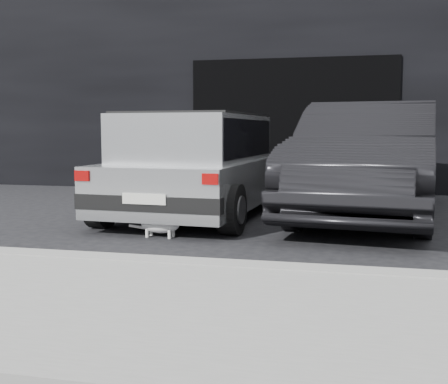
% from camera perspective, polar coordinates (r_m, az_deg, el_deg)
% --- Properties ---
extents(ground, '(80.00, 80.00, 0.00)m').
position_cam_1_polar(ground, '(7.49, -4.16, -3.03)').
color(ground, black).
rests_on(ground, ground).
extents(building_facade, '(34.00, 4.00, 5.00)m').
position_cam_1_polar(building_facade, '(13.17, 8.00, 11.85)').
color(building_facade, black).
rests_on(building_facade, ground).
extents(garage_opening, '(4.00, 0.10, 2.60)m').
position_cam_1_polar(garage_opening, '(11.11, 6.96, 6.70)').
color(garage_opening, black).
rests_on(garage_opening, ground).
extents(curb, '(18.00, 0.25, 0.12)m').
position_cam_1_polar(curb, '(4.76, -1.93, -7.72)').
color(curb, gray).
rests_on(curb, ground).
extents(sidewalk, '(18.00, 2.20, 0.11)m').
position_cam_1_polar(sidewalk, '(3.66, -6.93, -12.19)').
color(sidewalk, gray).
rests_on(sidewalk, ground).
extents(silver_hatchback, '(2.13, 4.01, 1.44)m').
position_cam_1_polar(silver_hatchback, '(7.93, -2.56, 3.23)').
color(silver_hatchback, '#A6A9AB').
rests_on(silver_hatchback, ground).
extents(second_car, '(2.25, 5.06, 1.61)m').
position_cam_1_polar(second_car, '(8.05, 14.51, 3.21)').
color(second_car, black).
rests_on(second_car, ground).
extents(cat_siamese, '(0.42, 0.81, 0.29)m').
position_cam_1_polar(cat_siamese, '(6.92, -6.38, -2.75)').
color(cat_siamese, beige).
rests_on(cat_siamese, ground).
extents(cat_white, '(0.69, 0.26, 0.32)m').
position_cam_1_polar(cat_white, '(6.41, -6.25, -3.22)').
color(cat_white, white).
rests_on(cat_white, ground).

